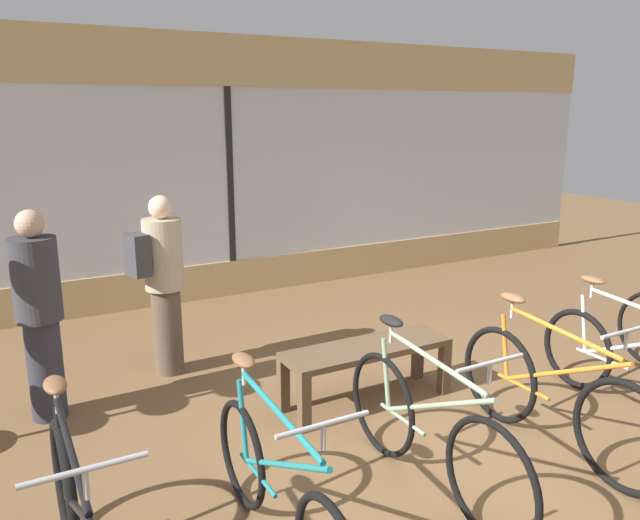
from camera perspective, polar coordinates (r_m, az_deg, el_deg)
name	(u,v)px	position (r m, az deg, el deg)	size (l,w,h in m)	color
ground_plane	(449,444)	(4.74, 11.69, -16.13)	(24.00, 24.00, 0.00)	brown
shop_back_wall	(229,167)	(7.85, -8.32, 8.42)	(12.00, 0.08, 3.20)	tan
bicycle_left	(278,491)	(3.50, -3.88, -20.35)	(0.46, 1.71, 1.01)	black
bicycle_center_left	(428,431)	(4.03, 9.89, -15.16)	(0.46, 1.76, 1.04)	black
bicycle_center_right	(554,397)	(4.68, 20.57, -11.63)	(0.46, 1.80, 1.05)	black
bicycle_right	(634,366)	(5.50, 26.74, -8.67)	(0.46, 1.77, 1.03)	black
display_bench	(367,356)	(5.09, 4.29, -8.76)	(1.40, 0.44, 0.49)	brown
customer_near_rack	(163,280)	(5.65, -14.20, -1.79)	(0.53, 0.41, 1.62)	brown
customer_by_window	(39,312)	(5.13, -24.28, -4.39)	(0.36, 0.36, 1.63)	#2D2D38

